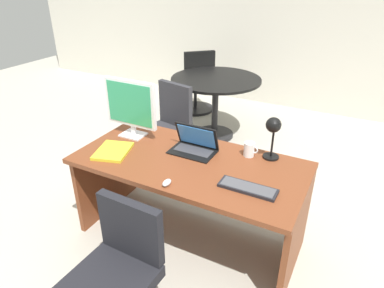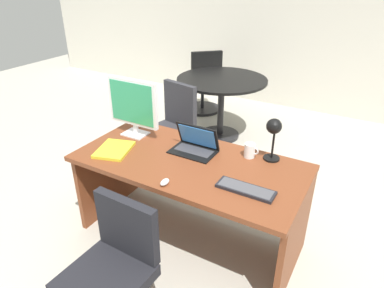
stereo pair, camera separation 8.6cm
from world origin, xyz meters
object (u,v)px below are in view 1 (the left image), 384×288
object	(u,v)px
book	(113,151)
coffee_mug	(249,149)
keyboard	(248,188)
meeting_chair_far	(196,87)
meeting_table	(215,93)
mouse	(167,183)
desk_lamp	(273,130)
office_chair	(117,281)
meeting_chair_near	(167,134)
laptop	(195,143)
desk	(192,181)
monitor	(131,105)

from	to	relation	value
book	coffee_mug	size ratio (longest dim) A/B	3.26
keyboard	meeting_chair_far	size ratio (longest dim) A/B	0.40
book	meeting_table	size ratio (longest dim) A/B	0.32
mouse	meeting_chair_far	xyz separation A→B (m)	(-1.23, 2.83, -0.35)
desk_lamp	office_chair	size ratio (longest dim) A/B	0.42
keyboard	meeting_chair_near	bearing A→B (deg)	139.50
coffee_mug	meeting_chair_far	distance (m)	2.74
laptop	desk_lamp	bearing A→B (deg)	13.55
desk	meeting_table	bearing A→B (deg)	108.96
meeting_chair_far	monitor	bearing A→B (deg)	-75.80
laptop	mouse	size ratio (longest dim) A/B	4.21
laptop	coffee_mug	xyz separation A→B (m)	(0.40, 0.11, -0.01)
desk	meeting_chair_far	bearing A→B (deg)	116.40
keyboard	mouse	xyz separation A→B (m)	(-0.48, -0.20, 0.01)
meeting_chair_far	desk	bearing A→B (deg)	-63.60
meeting_table	keyboard	bearing A→B (deg)	-60.62
monitor	laptop	bearing A→B (deg)	0.96
desk	monitor	xyz separation A→B (m)	(-0.62, 0.11, 0.47)
office_chair	meeting_chair_near	distance (m)	1.98
desk_lamp	mouse	bearing A→B (deg)	-127.53
book	mouse	bearing A→B (deg)	-17.44
meeting_chair_far	coffee_mug	bearing A→B (deg)	-54.62
desk	office_chair	bearing A→B (deg)	-92.20
desk_lamp	book	size ratio (longest dim) A/B	0.93
keyboard	laptop	bearing A→B (deg)	149.95
office_chair	mouse	bearing A→B (deg)	84.09
book	office_chair	xyz separation A→B (m)	(0.54, -0.69, -0.42)
mouse	meeting_chair_near	world-z (taller)	meeting_chair_near
desk	mouse	world-z (taller)	mouse
desk_lamp	office_chair	distance (m)	1.43
keyboard	office_chair	bearing A→B (deg)	-127.30
desk_lamp	book	xyz separation A→B (m)	(-1.09, -0.46, -0.23)
meeting_table	meeting_chair_near	bearing A→B (deg)	-102.48
coffee_mug	office_chair	xyz separation A→B (m)	(-0.40, -1.13, -0.46)
monitor	meeting_chair_far	bearing A→B (deg)	104.20
office_chair	meeting_chair_near	world-z (taller)	meeting_chair_near
desk	desk_lamp	distance (m)	0.72
laptop	meeting_table	xyz separation A→B (m)	(-0.57, 1.67, -0.20)
office_chair	keyboard	bearing A→B (deg)	52.70
monitor	book	bearing A→B (deg)	-82.22
mouse	desk_lamp	bearing A→B (deg)	52.47
book	meeting_table	distance (m)	2.00
keyboard	desk_lamp	distance (m)	0.50
monitor	coffee_mug	world-z (taller)	monitor
desk	laptop	distance (m)	0.29
mouse	meeting_table	world-z (taller)	meeting_table
desk_lamp	laptop	bearing A→B (deg)	-166.45
keyboard	meeting_table	distance (m)	2.28
meeting_chair_far	meeting_chair_near	bearing A→B (deg)	-75.03
meeting_table	meeting_chair_near	world-z (taller)	meeting_chair_near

